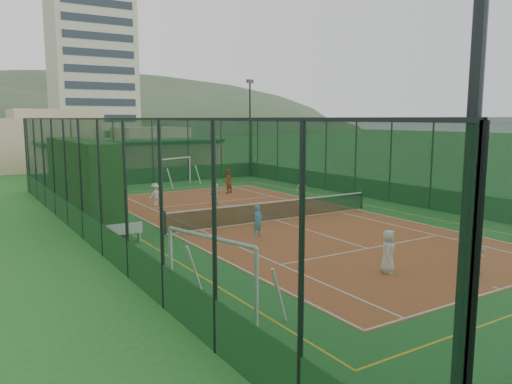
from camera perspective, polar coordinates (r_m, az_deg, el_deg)
ground at (r=24.78m, az=2.23°, el=-3.26°), size 300.00×300.00×0.00m
court_slab at (r=24.78m, az=2.23°, el=-3.24°), size 11.17×23.97×0.01m
tennis_net at (r=24.68m, az=2.23°, el=-2.05°), size 11.67×0.12×1.06m
perimeter_fence at (r=24.40m, az=2.26°, el=2.50°), size 18.12×34.12×5.00m
floodlight_sw at (r=6.18m, az=23.15°, el=-0.56°), size 0.60×0.26×8.25m
floodlight_ne at (r=42.90m, az=-0.68°, el=7.24°), size 0.60×0.26×8.25m
clubhouse at (r=44.37m, az=-13.93°, el=3.74°), size 15.20×7.20×3.15m
apartment_tower at (r=105.72m, az=-18.23°, el=13.44°), size 15.00×12.00×30.00m
hedge_left at (r=24.93m, az=-19.32°, el=1.01°), size 1.37×9.16×4.01m
white_bench at (r=20.97m, az=-15.01°, el=-4.49°), size 1.55×0.45×0.87m
futsal_goal_near at (r=12.77m, az=-5.27°, el=-9.73°), size 3.37×1.80×2.09m
futsal_goal_far at (r=37.95m, az=-9.10°, el=2.29°), size 3.27×2.14×2.05m
child_near_left at (r=16.89m, az=14.86°, el=-6.58°), size 0.83×0.79×1.43m
child_near_mid at (r=21.26m, az=0.22°, el=-3.30°), size 0.58×0.48×1.37m
child_near_right at (r=17.53m, az=24.06°, el=-6.40°), size 0.72×0.56×1.48m
child_far_left at (r=29.19m, az=-11.47°, el=-0.30°), size 0.98×0.79×1.32m
child_far_right at (r=30.76m, az=5.27°, el=0.33°), size 0.84×0.42×1.38m
child_far_back at (r=29.38m, az=-4.64°, el=-0.20°), size 1.18×0.84×1.23m
coach at (r=33.57m, az=-3.33°, el=1.25°), size 0.98×0.88×1.64m
tennis_balls at (r=25.48m, az=-0.54°, el=-2.83°), size 6.33×1.42×0.07m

